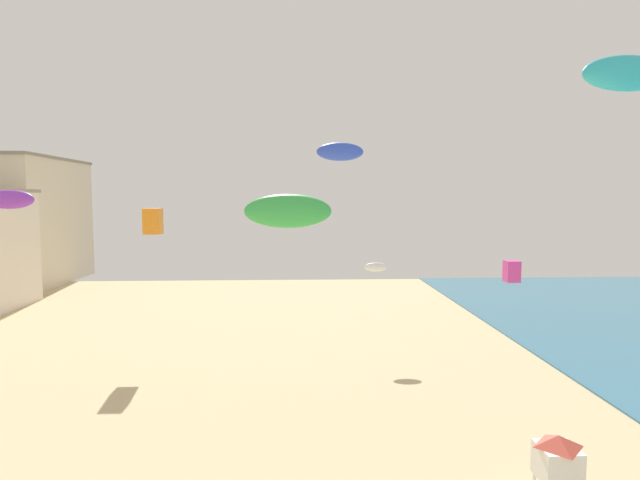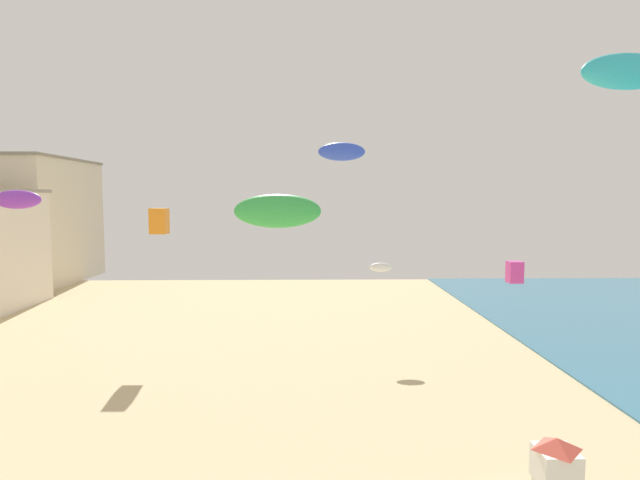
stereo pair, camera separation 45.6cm
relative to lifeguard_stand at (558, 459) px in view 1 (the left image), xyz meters
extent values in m
cube|color=beige|center=(-39.31, 43.25, 5.03)|extent=(11.29, 15.28, 13.74)
cube|color=gray|center=(-39.31, 43.25, 12.05)|extent=(11.52, 15.58, 0.30)
cube|color=white|center=(0.00, 0.00, -0.14)|extent=(1.10, 1.10, 1.00)
pyramid|color=#D14C3D|center=(0.00, 0.00, 0.54)|extent=(1.10, 1.10, 0.35)
ellipsoid|color=#2DB7CC|center=(1.47, -0.09, 11.06)|extent=(2.52, 0.70, 0.98)
cube|color=#DB3D9E|center=(1.48, 6.94, 4.54)|extent=(0.58, 0.58, 0.90)
ellipsoid|color=blue|center=(-5.77, 8.15, 9.66)|extent=(2.05, 0.57, 0.80)
ellipsoid|color=purple|center=(-22.44, 12.65, 7.59)|extent=(2.53, 0.70, 0.98)
cube|color=orange|center=(-17.17, 19.61, 6.16)|extent=(1.08, 1.08, 1.70)
ellipsoid|color=green|center=(-7.80, -3.61, 7.36)|extent=(1.78, 0.49, 0.69)
ellipsoid|color=white|center=(-2.65, 17.72, 3.29)|extent=(1.47, 0.41, 0.57)
camera|label=1|loc=(-7.59, -13.83, 7.60)|focal=28.16mm
camera|label=2|loc=(-7.13, -13.85, 7.60)|focal=28.16mm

